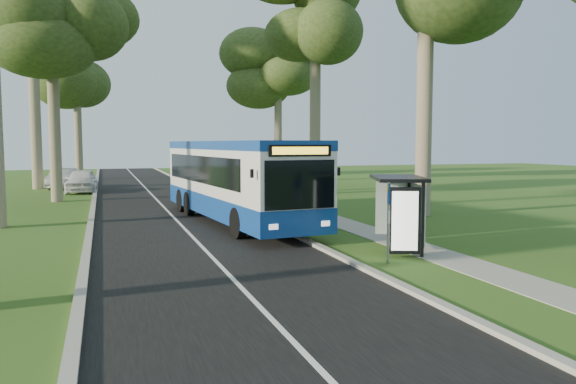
% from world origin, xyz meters
% --- Properties ---
extents(ground, '(120.00, 120.00, 0.00)m').
position_xyz_m(ground, '(0.00, 0.00, 0.00)').
color(ground, '#34561A').
rests_on(ground, ground).
extents(road, '(7.00, 100.00, 0.02)m').
position_xyz_m(road, '(-3.50, 10.00, 0.01)').
color(road, black).
rests_on(road, ground).
extents(kerb_east, '(0.25, 100.00, 0.12)m').
position_xyz_m(kerb_east, '(0.00, 10.00, 0.06)').
color(kerb_east, '#9E9B93').
rests_on(kerb_east, ground).
extents(kerb_west, '(0.25, 100.00, 0.12)m').
position_xyz_m(kerb_west, '(-7.00, 10.00, 0.06)').
color(kerb_west, '#9E9B93').
rests_on(kerb_west, ground).
extents(centre_line, '(0.12, 100.00, 0.00)m').
position_xyz_m(centre_line, '(-3.50, 10.00, 0.02)').
color(centre_line, white).
rests_on(centre_line, road).
extents(footpath, '(1.50, 100.00, 0.02)m').
position_xyz_m(footpath, '(3.00, 10.00, 0.01)').
color(footpath, gray).
rests_on(footpath, ground).
extents(bus, '(3.96, 13.14, 3.43)m').
position_xyz_m(bus, '(-1.20, 6.53, 1.78)').
color(bus, silver).
rests_on(bus, ground).
extents(bus_stop_sign, '(0.15, 0.31, 2.26)m').
position_xyz_m(bus_stop_sign, '(1.01, -2.73, 1.43)').
color(bus_stop_sign, gray).
rests_on(bus_stop_sign, ground).
extents(bus_shelter, '(2.30, 3.03, 2.31)m').
position_xyz_m(bus_shelter, '(2.36, -1.46, 1.62)').
color(bus_shelter, black).
rests_on(bus_shelter, ground).
extents(litter_bin, '(0.49, 0.49, 0.85)m').
position_xyz_m(litter_bin, '(1.72, 3.25, 0.43)').
color(litter_bin, black).
rests_on(litter_bin, ground).
extents(car_white, '(2.19, 4.79, 1.59)m').
position_xyz_m(car_white, '(-7.85, 24.04, 0.80)').
color(car_white, white).
rests_on(car_white, ground).
extents(car_silver, '(2.28, 4.71, 1.49)m').
position_xyz_m(car_silver, '(-9.27, 27.84, 0.74)').
color(car_silver, '#A0A4A8').
rests_on(car_silver, ground).
extents(tree_west_c, '(5.20, 5.20, 13.59)m').
position_xyz_m(tree_west_c, '(-9.00, 18.00, 10.08)').
color(tree_west_c, '#7A6B56').
rests_on(tree_west_c, ground).
extents(tree_west_e, '(5.20, 5.20, 14.88)m').
position_xyz_m(tree_west_e, '(-8.50, 38.00, 11.02)').
color(tree_west_e, '#7A6B56').
rests_on(tree_west_e, ground).
extents(tree_east_c, '(5.20, 5.20, 16.81)m').
position_xyz_m(tree_east_c, '(6.80, 18.00, 12.44)').
color(tree_east_c, '#7A6B56').
rests_on(tree_east_c, ground).
extents(tree_east_d, '(5.20, 5.20, 14.02)m').
position_xyz_m(tree_east_d, '(8.00, 30.00, 10.39)').
color(tree_east_d, '#7A6B56').
rests_on(tree_east_d, ground).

